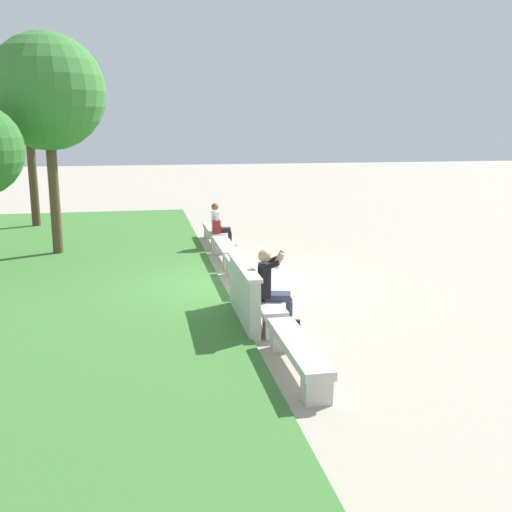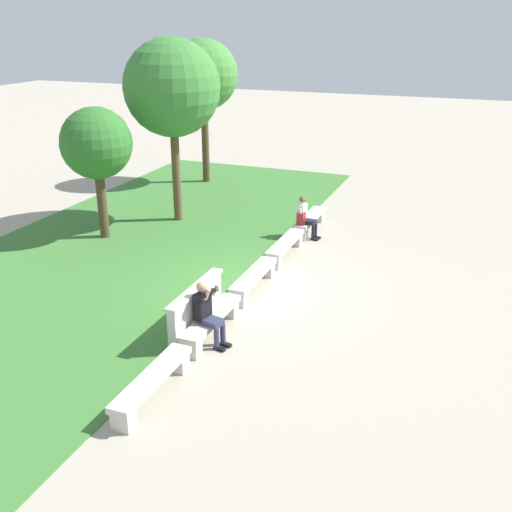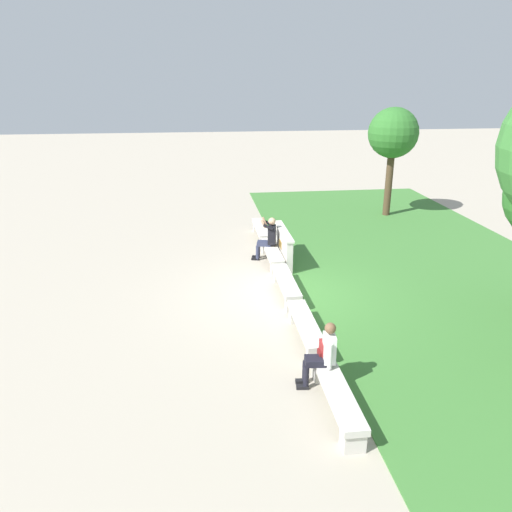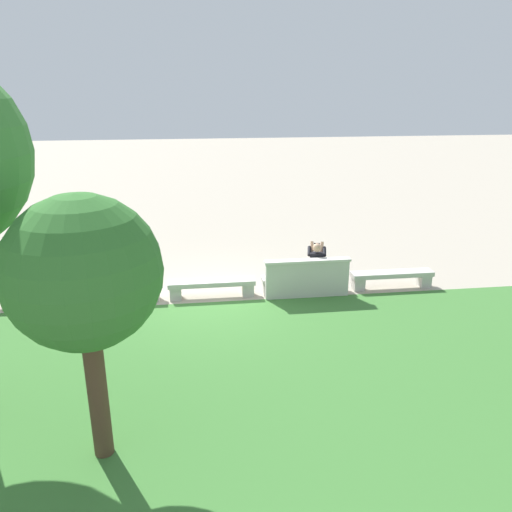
# 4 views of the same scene
# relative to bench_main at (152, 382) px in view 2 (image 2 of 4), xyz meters

# --- Properties ---
(ground_plane) EXTENTS (80.00, 80.00, 0.00)m
(ground_plane) POSITION_rel_bench_main_xyz_m (4.71, 0.00, -0.31)
(ground_plane) COLOR #A89E8C
(grass_strip) EXTENTS (23.60, 8.00, 0.03)m
(grass_strip) POSITION_rel_bench_main_xyz_m (4.71, 4.38, -0.29)
(grass_strip) COLOR #3D7533
(grass_strip) RESTS_ON ground
(bench_main) EXTENTS (2.17, 0.40, 0.45)m
(bench_main) POSITION_rel_bench_main_xyz_m (0.00, 0.00, 0.00)
(bench_main) COLOR beige
(bench_main) RESTS_ON ground
(bench_near) EXTENTS (2.17, 0.40, 0.45)m
(bench_near) POSITION_rel_bench_main_xyz_m (2.36, 0.00, 0.00)
(bench_near) COLOR beige
(bench_near) RESTS_ON ground
(bench_mid) EXTENTS (2.17, 0.40, 0.45)m
(bench_mid) POSITION_rel_bench_main_xyz_m (4.71, 0.00, 0.00)
(bench_mid) COLOR beige
(bench_mid) RESTS_ON ground
(bench_far) EXTENTS (2.17, 0.40, 0.45)m
(bench_far) POSITION_rel_bench_main_xyz_m (7.07, 0.00, 0.00)
(bench_far) COLOR beige
(bench_far) RESTS_ON ground
(bench_end) EXTENTS (2.17, 0.40, 0.45)m
(bench_end) POSITION_rel_bench_main_xyz_m (9.43, 0.00, 0.00)
(bench_end) COLOR beige
(bench_end) RESTS_ON ground
(backrest_wall_with_plaque) EXTENTS (2.15, 0.24, 1.01)m
(backrest_wall_with_plaque) POSITION_rel_bench_main_xyz_m (2.36, 0.34, 0.21)
(backrest_wall_with_plaque) COLOR beige
(backrest_wall_with_plaque) RESTS_ON ground
(person_photographer) EXTENTS (0.53, 0.77, 1.32)m
(person_photographer) POSITION_rel_bench_main_xyz_m (2.03, -0.08, 0.43)
(person_photographer) COLOR black
(person_photographer) RESTS_ON ground
(person_distant) EXTENTS (0.48, 0.70, 1.26)m
(person_distant) POSITION_rel_bench_main_xyz_m (8.69, -0.07, 0.37)
(person_distant) COLOR black
(person_distant) RESTS_ON ground
(backpack) EXTENTS (0.28, 0.24, 0.43)m
(backpack) POSITION_rel_bench_main_xyz_m (8.56, 0.02, 0.32)
(backpack) COLOR maroon
(backpack) RESTS_ON bench_end
(tree_left_background) EXTENTS (2.61, 2.61, 5.43)m
(tree_left_background) POSITION_rel_bench_main_xyz_m (13.51, 5.51, 3.78)
(tree_left_background) COLOR #4C3826
(tree_left_background) RESTS_ON ground
(tree_right_background) EXTENTS (2.03, 2.03, 3.83)m
(tree_right_background) POSITION_rel_bench_main_xyz_m (6.53, 5.48, 2.48)
(tree_right_background) COLOR #4C3826
(tree_right_background) RESTS_ON ground
(tree_far_back) EXTENTS (2.92, 2.92, 5.62)m
(tree_far_back) POSITION_rel_bench_main_xyz_m (8.78, 4.23, 3.83)
(tree_far_back) COLOR brown
(tree_far_back) RESTS_ON ground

